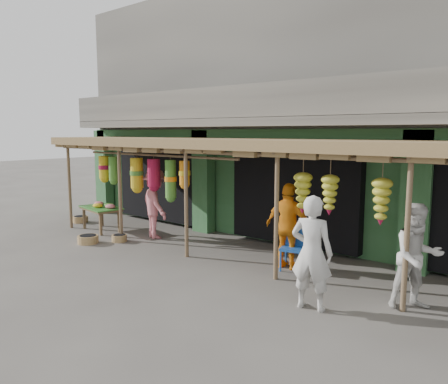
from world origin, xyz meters
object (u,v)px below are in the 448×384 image
Objects in this scene: person_front at (312,253)px; person_shopper at (155,204)px; person_vendor at (289,226)px; flower_table at (102,208)px; blue_chair at (294,244)px; person_right at (417,257)px.

person_shopper is (-5.76, 1.69, 0.00)m from person_front.
person_front is 2.20m from person_vendor.
blue_chair is (6.36, 0.43, -0.12)m from flower_table.
person_front is at bearing 0.65° from flower_table.
blue_chair is at bearing 124.07° from person_right.
blue_chair is 0.51× the size of person_shopper.
person_vendor is at bearing 125.28° from person_right.
person_front reaches higher than flower_table.
flower_table is at bearing 1.71° from person_vendor.
blue_chair is 2.76m from person_right.
flower_table is at bearing 135.28° from person_right.
person_right is (2.68, -0.58, 0.34)m from blue_chair.
person_shopper is (-4.43, -0.01, 0.41)m from blue_chair.
person_front is 1.08× the size of person_right.
blue_chair reaches higher than flower_table.
flower_table is at bearing 168.75° from blue_chair.
person_shopper reaches higher than flower_table.
blue_chair is 0.53× the size of person_vendor.
person_vendor is 4.32m from person_shopper.
person_shopper is at bearing 131.68° from person_right.
blue_chair is 2.20m from person_front.
person_right is at bearing -162.63° from person_shopper.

